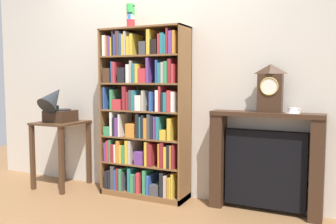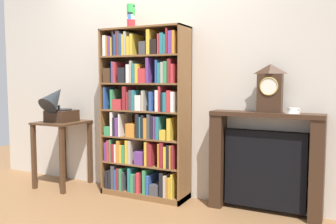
{
  "view_description": "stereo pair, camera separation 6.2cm",
  "coord_description": "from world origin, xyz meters",
  "px_view_note": "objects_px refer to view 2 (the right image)",
  "views": [
    {
      "loc": [
        1.87,
        -3.2,
        1.26
      ],
      "look_at": [
        0.28,
        0.14,
        0.92
      ],
      "focal_mm": 38.78,
      "sensor_mm": 36.0,
      "label": 1
    },
    {
      "loc": [
        1.93,
        -3.18,
        1.26
      ],
      "look_at": [
        0.28,
        0.14,
        0.92
      ],
      "focal_mm": 38.78,
      "sensor_mm": 36.0,
      "label": 2
    }
  ],
  "objects_px": {
    "gramophone": "(58,105)",
    "fireplace_mantel": "(265,163)",
    "bookshelf": "(144,117)",
    "side_table_left": "(62,138)",
    "mantel_clock": "(270,88)",
    "teacup_with_saucer": "(293,111)",
    "cup_stack": "(131,16)"
  },
  "relations": [
    {
      "from": "bookshelf",
      "to": "fireplace_mantel",
      "type": "xyz_separation_m",
      "value": [
        1.26,
        0.08,
        -0.38
      ]
    },
    {
      "from": "bookshelf",
      "to": "side_table_left",
      "type": "bearing_deg",
      "value": -174.43
    },
    {
      "from": "side_table_left",
      "to": "fireplace_mantel",
      "type": "bearing_deg",
      "value": 4.51
    },
    {
      "from": "fireplace_mantel",
      "to": "mantel_clock",
      "type": "relative_size",
      "value": 2.33
    },
    {
      "from": "bookshelf",
      "to": "gramophone",
      "type": "xyz_separation_m",
      "value": [
        -1.05,
        -0.16,
        0.1
      ]
    },
    {
      "from": "fireplace_mantel",
      "to": "bookshelf",
      "type": "bearing_deg",
      "value": -176.37
    },
    {
      "from": "cup_stack",
      "to": "fireplace_mantel",
      "type": "relative_size",
      "value": 0.24
    },
    {
      "from": "bookshelf",
      "to": "fireplace_mantel",
      "type": "height_order",
      "value": "bookshelf"
    },
    {
      "from": "side_table_left",
      "to": "bookshelf",
      "type": "bearing_deg",
      "value": 5.57
    },
    {
      "from": "cup_stack",
      "to": "fireplace_mantel",
      "type": "bearing_deg",
      "value": 3.91
    },
    {
      "from": "cup_stack",
      "to": "bookshelf",
      "type": "bearing_deg",
      "value": 6.43
    },
    {
      "from": "gramophone",
      "to": "fireplace_mantel",
      "type": "height_order",
      "value": "gramophone"
    },
    {
      "from": "bookshelf",
      "to": "cup_stack",
      "type": "xyz_separation_m",
      "value": [
        -0.14,
        -0.02,
        1.06
      ]
    },
    {
      "from": "gramophone",
      "to": "fireplace_mantel",
      "type": "relative_size",
      "value": 0.45
    },
    {
      "from": "bookshelf",
      "to": "gramophone",
      "type": "bearing_deg",
      "value": -171.11
    },
    {
      "from": "bookshelf",
      "to": "mantel_clock",
      "type": "xyz_separation_m",
      "value": [
        1.29,
        0.06,
        0.32
      ]
    },
    {
      "from": "side_table_left",
      "to": "gramophone",
      "type": "bearing_deg",
      "value": -90.0
    },
    {
      "from": "fireplace_mantel",
      "to": "teacup_with_saucer",
      "type": "height_order",
      "value": "teacup_with_saucer"
    },
    {
      "from": "side_table_left",
      "to": "mantel_clock",
      "type": "relative_size",
      "value": 1.73
    },
    {
      "from": "mantel_clock",
      "to": "bookshelf",
      "type": "bearing_deg",
      "value": -177.32
    },
    {
      "from": "gramophone",
      "to": "mantel_clock",
      "type": "height_order",
      "value": "mantel_clock"
    },
    {
      "from": "teacup_with_saucer",
      "to": "mantel_clock",
      "type": "bearing_deg",
      "value": -179.28
    },
    {
      "from": "mantel_clock",
      "to": "cup_stack",
      "type": "bearing_deg",
      "value": -176.95
    },
    {
      "from": "gramophone",
      "to": "fireplace_mantel",
      "type": "xyz_separation_m",
      "value": [
        2.31,
        0.24,
        -0.49
      ]
    },
    {
      "from": "mantel_clock",
      "to": "side_table_left",
      "type": "bearing_deg",
      "value": -176.02
    },
    {
      "from": "bookshelf",
      "to": "side_table_left",
      "type": "height_order",
      "value": "bookshelf"
    },
    {
      "from": "mantel_clock",
      "to": "teacup_with_saucer",
      "type": "bearing_deg",
      "value": 0.72
    },
    {
      "from": "fireplace_mantel",
      "to": "teacup_with_saucer",
      "type": "distance_m",
      "value": 0.56
    },
    {
      "from": "side_table_left",
      "to": "cup_stack",
      "type": "bearing_deg",
      "value": 5.44
    },
    {
      "from": "side_table_left",
      "to": "gramophone",
      "type": "height_order",
      "value": "gramophone"
    },
    {
      "from": "cup_stack",
      "to": "side_table_left",
      "type": "bearing_deg",
      "value": -174.56
    },
    {
      "from": "side_table_left",
      "to": "mantel_clock",
      "type": "distance_m",
      "value": 2.42
    }
  ]
}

